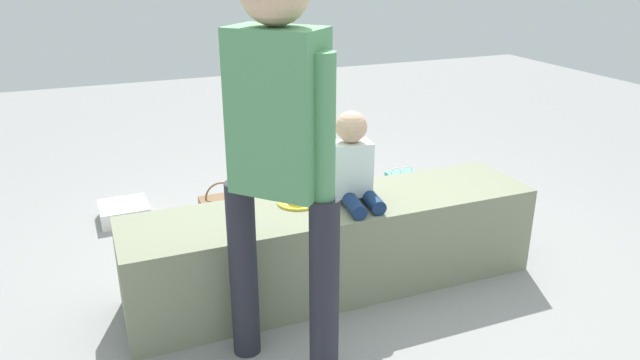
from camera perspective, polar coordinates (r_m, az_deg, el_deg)
name	(u,v)px	position (r m, az deg, el deg)	size (l,w,h in m)	color
ground_plane	(334,285)	(3.31, 1.36, -10.09)	(12.00, 12.00, 0.00)	gray
concrete_ledge	(334,245)	(3.19, 1.40, -6.31)	(2.20, 0.52, 0.49)	gray
child_seated	(353,164)	(3.02, 3.20, 1.56)	(0.28, 0.33, 0.48)	navy
adult_standing	(279,139)	(2.29, -3.99, 3.93)	(0.40, 0.41, 1.73)	#25252F
cake_plate	(298,199)	(3.08, -2.13, -1.84)	(0.22, 0.22, 0.07)	yellow
gift_bag	(401,195)	(4.07, 7.76, -1.42)	(0.20, 0.12, 0.37)	#59C6B2
railing_post	(299,147)	(4.14, -2.07, 3.19)	(0.36, 0.36, 1.16)	black
water_bottle_near_gift	(243,193)	(4.26, -7.41, -1.22)	(0.07, 0.07, 0.23)	silver
party_cup_red	(171,217)	(4.10, -14.14, -3.51)	(0.09, 0.09, 0.10)	red
cake_box_white	(124,212)	(4.26, -18.34, -2.92)	(0.32, 0.31, 0.11)	white
handbag_black_leather	(251,243)	(3.49, -6.65, -6.03)	(0.32, 0.14, 0.36)	black
handbag_brown_canvas	(222,212)	(3.94, -9.44, -3.03)	(0.28, 0.13, 0.33)	brown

